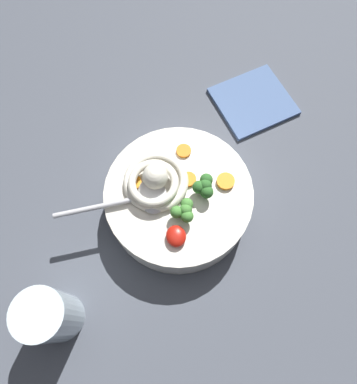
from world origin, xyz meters
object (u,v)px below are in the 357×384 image
Objects in this scene: soup_bowl at (178,199)px; soup_spoon at (143,197)px; drinking_glass at (50,316)px; folded_napkin at (253,101)px; noodle_pile at (155,181)px.

soup_bowl is 1.36× the size of soup_spoon.
folded_napkin is (-31.89, 39.50, -4.95)cm from drinking_glass.
soup_bowl is at bearing -180.00° from soup_spoon.
folded_napkin is at bearing -144.14° from soup_spoon.
noodle_pile is 0.82× the size of folded_napkin.
folded_napkin is (-17.72, 18.35, -2.80)cm from soup_bowl.
noodle_pile is at bearing -137.95° from soup_spoon.
noodle_pile is 0.65× the size of soup_spoon.
soup_spoon is (0.09, -5.48, 3.80)cm from soup_bowl.
soup_spoon reaches higher than soup_bowl.
drinking_glass reaches higher than soup_bowl.
noodle_pile reaches higher than folded_napkin.
noodle_pile and drinking_glass have the same top height.
soup_bowl is at bearing 58.39° from noodle_pile.
noodle_pile is 3.12cm from soup_spoon.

